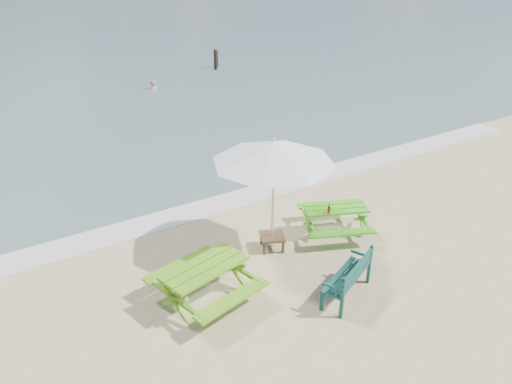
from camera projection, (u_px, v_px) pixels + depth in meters
foam_strip at (232, 200)px, 13.18m from camera, size 22.00×0.90×0.01m
picnic_table_left at (205, 284)px, 9.36m from camera, size 1.98×2.12×0.77m
picnic_table_right at (335, 220)px, 11.59m from camera, size 1.95×2.04×0.69m
park_bench at (346, 284)px, 9.54m from camera, size 1.42×0.96×0.84m
side_table at (272, 241)px, 11.06m from camera, size 0.68×0.68×0.34m
patio_umbrella at (274, 152)px, 10.09m from camera, size 3.42×3.42×2.56m
beer_bottle at (329, 210)px, 11.13m from camera, size 0.06×0.06×0.25m
swimmer at (154, 97)px, 23.28m from camera, size 0.62×0.43×1.63m
mooring_pilings at (216, 61)px, 26.71m from camera, size 0.56×0.76×1.26m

